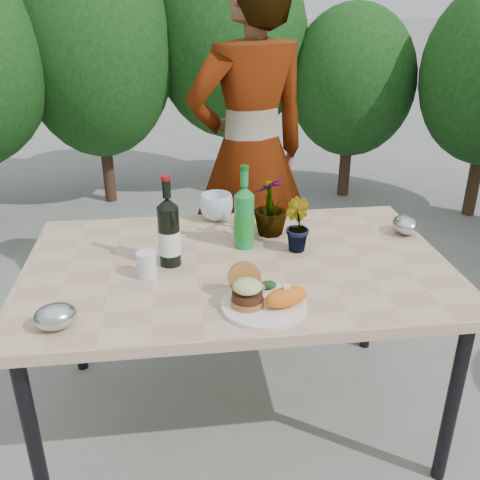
{
  "coord_description": "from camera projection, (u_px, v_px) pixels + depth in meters",
  "views": [
    {
      "loc": [
        -0.21,
        -1.8,
        1.68
      ],
      "look_at": [
        0.0,
        -0.08,
        0.88
      ],
      "focal_mm": 40.0,
      "sensor_mm": 36.0,
      "label": 1
    }
  ],
  "objects": [
    {
      "name": "sweet_potato",
      "position": [
        286.0,
        297.0,
        1.71
      ],
      "size": [
        0.17,
        0.12,
        0.06
      ],
      "primitive_type": "ellipsoid",
      "rotation": [
        0.0,
        0.0,
        0.35
      ],
      "color": "orange",
      "rests_on": "dinner_plate"
    },
    {
      "name": "ground",
      "position": [
        238.0,
        414.0,
        2.34
      ],
      "size": [
        80.0,
        80.0,
        0.0
      ],
      "primitive_type": "plane",
      "color": "slate",
      "rests_on": "ground"
    },
    {
      "name": "dinner_plate",
      "position": [
        264.0,
        305.0,
        1.74
      ],
      "size": [
        0.28,
        0.28,
        0.01
      ],
      "primitive_type": "cylinder",
      "color": "white",
      "rests_on": "patio_table"
    },
    {
      "name": "plastic_cup",
      "position": [
        147.0,
        265.0,
        1.91
      ],
      "size": [
        0.07,
        0.07,
        0.09
      ],
      "primitive_type": "cylinder",
      "color": "silver",
      "rests_on": "patio_table"
    },
    {
      "name": "seedling_mid",
      "position": [
        296.0,
        225.0,
        2.09
      ],
      "size": [
        0.13,
        0.14,
        0.21
      ],
      "primitive_type": "imported",
      "rotation": [
        0.0,
        0.0,
        1.91
      ],
      "color": "#29551D",
      "rests_on": "patio_table"
    },
    {
      "name": "sparkling_water",
      "position": [
        244.0,
        218.0,
        2.11
      ],
      "size": [
        0.08,
        0.08,
        0.34
      ],
      "rotation": [
        0.0,
        0.0,
        0.35
      ],
      "color": "#198A38",
      "rests_on": "patio_table"
    },
    {
      "name": "foil_packet_left",
      "position": [
        55.0,
        316.0,
        1.62
      ],
      "size": [
        0.15,
        0.14,
        0.08
      ],
      "primitive_type": "ellipsoid",
      "rotation": [
        0.0,
        0.0,
        0.25
      ],
      "color": "#B1B4B9",
      "rests_on": "patio_table"
    },
    {
      "name": "shrub_hedge",
      "position": [
        215.0,
        89.0,
        3.24
      ],
      "size": [
        7.03,
        5.12,
        2.14
      ],
      "color": "#382316",
      "rests_on": "ground"
    },
    {
      "name": "patio_table",
      "position": [
        237.0,
        276.0,
        2.05
      ],
      "size": [
        1.6,
        1.0,
        0.75
      ],
      "color": "tan",
      "rests_on": "ground"
    },
    {
      "name": "burger_stack",
      "position": [
        247.0,
        289.0,
        1.72
      ],
      "size": [
        0.11,
        0.16,
        0.11
      ],
      "color": "#B7722D",
      "rests_on": "dinner_plate"
    },
    {
      "name": "wine_bottle",
      "position": [
        169.0,
        233.0,
        1.97
      ],
      "size": [
        0.08,
        0.08,
        0.35
      ],
      "rotation": [
        0.0,
        0.0,
        -0.43
      ],
      "color": "black",
      "rests_on": "patio_table"
    },
    {
      "name": "grilled_veg",
      "position": [
        265.0,
        286.0,
        1.81
      ],
      "size": [
        0.08,
        0.05,
        0.03
      ],
      "color": "olive",
      "rests_on": "dinner_plate"
    },
    {
      "name": "person",
      "position": [
        250.0,
        155.0,
        2.72
      ],
      "size": [
        0.79,
        0.65,
        1.86
      ],
      "primitive_type": "imported",
      "rotation": [
        0.0,
        0.0,
        3.49
      ],
      "color": "#936649",
      "rests_on": "ground"
    },
    {
      "name": "seedling_right",
      "position": [
        271.0,
        206.0,
        2.22
      ],
      "size": [
        0.2,
        0.2,
        0.25
      ],
      "primitive_type": "imported",
      "rotation": [
        0.0,
        0.0,
        3.75
      ],
      "color": "#24581E",
      "rests_on": "patio_table"
    },
    {
      "name": "seedling_left",
      "position": [
        245.0,
        217.0,
        2.18
      ],
      "size": [
        0.11,
        0.12,
        0.19
      ],
      "primitive_type": "imported",
      "rotation": [
        0.0,
        0.0,
        1.13
      ],
      "color": "#28521C",
      "rests_on": "patio_table"
    },
    {
      "name": "foil_packet_right",
      "position": [
        405.0,
        225.0,
        2.26
      ],
      "size": [
        0.11,
        0.14,
        0.08
      ],
      "primitive_type": "ellipsoid",
      "rotation": [
        0.0,
        0.0,
        1.53
      ],
      "color": "#B4B7BB",
      "rests_on": "patio_table"
    },
    {
      "name": "blue_bowl",
      "position": [
        216.0,
        207.0,
        2.4
      ],
      "size": [
        0.19,
        0.19,
        0.12
      ],
      "primitive_type": "imported",
      "rotation": [
        0.0,
        0.0,
        0.29
      ],
      "color": "white",
      "rests_on": "patio_table"
    }
  ]
}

